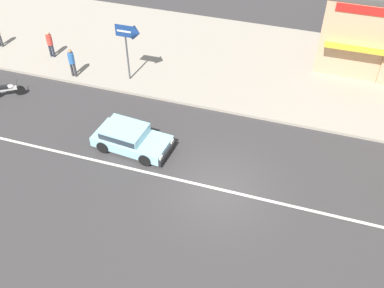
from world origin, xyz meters
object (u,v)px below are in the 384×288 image
(pedestrian_near_clock, at_px, (50,42))
(shopfront_corner_warung, at_px, (381,27))
(hatchback_pale_blue_0, at_px, (129,137))
(arrow_signboard, at_px, (134,35))
(motorcycle_0, at_px, (7,90))
(pedestrian_mid_kerb, at_px, (72,61))

(pedestrian_near_clock, relative_size, shopfront_corner_warung, 0.25)
(hatchback_pale_blue_0, height_order, arrow_signboard, arrow_signboard)
(arrow_signboard, xyz_separation_m, shopfront_corner_warung, (12.49, 5.93, -0.50))
(hatchback_pale_blue_0, xyz_separation_m, motorcycle_0, (-7.96, 1.76, -0.17))
(hatchback_pale_blue_0, distance_m, shopfront_corner_warung, 15.52)
(hatchback_pale_blue_0, xyz_separation_m, shopfront_corner_warung, (10.74, 11.04, 1.87))
(pedestrian_near_clock, bearing_deg, pedestrian_mid_kerb, -33.31)
(pedestrian_mid_kerb, height_order, shopfront_corner_warung, shopfront_corner_warung)
(pedestrian_near_clock, distance_m, shopfront_corner_warung, 19.16)
(hatchback_pale_blue_0, xyz_separation_m, pedestrian_near_clock, (-7.68, 5.94, 0.53))
(hatchback_pale_blue_0, relative_size, shopfront_corner_warung, 0.59)
(shopfront_corner_warung, bearing_deg, motorcycle_0, -153.62)
(pedestrian_near_clock, xyz_separation_m, pedestrian_mid_kerb, (2.30, -1.51, 0.04))
(motorcycle_0, xyz_separation_m, shopfront_corner_warung, (18.70, 9.28, 2.04))
(pedestrian_mid_kerb, bearing_deg, arrow_signboard, 10.48)
(arrow_signboard, bearing_deg, motorcycle_0, -151.73)
(motorcycle_0, relative_size, arrow_signboard, 0.49)
(hatchback_pale_blue_0, bearing_deg, shopfront_corner_warung, 45.77)
(pedestrian_mid_kerb, distance_m, shopfront_corner_warung, 17.48)
(motorcycle_0, distance_m, arrow_signboard, 7.50)
(hatchback_pale_blue_0, relative_size, pedestrian_near_clock, 2.30)
(hatchback_pale_blue_0, distance_m, pedestrian_near_clock, 9.72)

